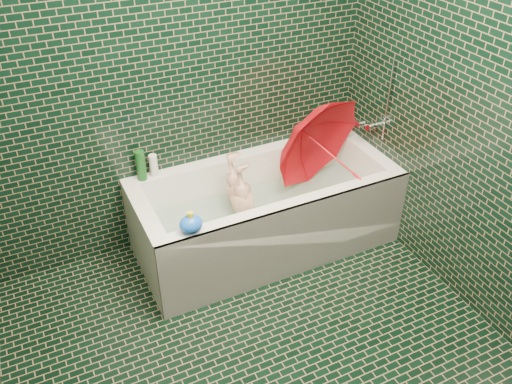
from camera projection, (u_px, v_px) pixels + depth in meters
name	position (u px, v px, depth m)	size (l,w,h in m)	color
floor	(276.00, 380.00, 2.85)	(2.80, 2.80, 0.00)	black
wall_back	(170.00, 64.00, 3.17)	(2.80, 2.80, 0.00)	black
bathtub	(266.00, 220.00, 3.64)	(1.70, 0.75, 0.55)	white
bath_mat	(265.00, 225.00, 3.68)	(1.35, 0.47, 0.01)	green
water	(265.00, 208.00, 3.60)	(1.48, 0.53, 0.00)	silver
faucet	(375.00, 120.00, 3.61)	(0.18, 0.19, 0.55)	silver
child	(246.00, 212.00, 3.55)	(0.30, 0.19, 0.81)	tan
umbrella	(331.00, 154.00, 3.55)	(0.68, 0.68, 0.60)	red
soap_bottle_a	(339.00, 133.00, 3.93)	(0.09, 0.09, 0.24)	white
soap_bottle_b	(342.00, 129.00, 3.99)	(0.08, 0.08, 0.18)	#4C1C6C
soap_bottle_c	(331.00, 132.00, 3.95)	(0.12, 0.12, 0.15)	#154A1A
bottle_right_tall	(320.00, 120.00, 3.86)	(0.06, 0.06, 0.21)	#154A1A
bottle_right_pump	(335.00, 122.00, 3.86)	(0.05, 0.05, 0.19)	silver
bottle_left_tall	(141.00, 165.00, 3.38)	(0.06, 0.06, 0.20)	#154A1A
bottle_left_short	(154.00, 165.00, 3.43)	(0.05, 0.05, 0.15)	white
rubber_duck	(314.00, 131.00, 3.88)	(0.11, 0.08, 0.09)	yellow
bath_toy	(191.00, 224.00, 2.96)	(0.15, 0.13, 0.13)	blue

